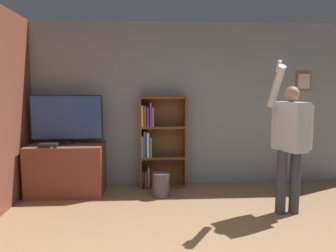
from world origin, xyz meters
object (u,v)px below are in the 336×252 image
(television, at_px, (67,119))
(bookshelf, at_px, (158,141))
(waste_bin, at_px, (161,185))
(person, at_px, (290,138))
(game_console, at_px, (49,145))

(television, xyz_separation_m, bookshelf, (1.42, 0.17, -0.40))
(bookshelf, xyz_separation_m, waste_bin, (0.02, -0.51, -0.58))
(television, distance_m, person, 3.26)
(bookshelf, relative_size, waste_bin, 4.14)
(television, bearing_deg, waste_bin, -13.13)
(game_console, height_order, waste_bin, game_console)
(television, bearing_deg, game_console, -123.77)
(television, xyz_separation_m, person, (3.05, -1.13, -0.16))
(game_console, bearing_deg, waste_bin, -1.66)
(person, bearing_deg, television, -130.47)
(person, bearing_deg, bookshelf, -148.69)
(game_console, relative_size, bookshelf, 0.17)
(person, bearing_deg, waste_bin, -136.36)
(person, bearing_deg, game_console, -124.68)
(television, relative_size, person, 0.56)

